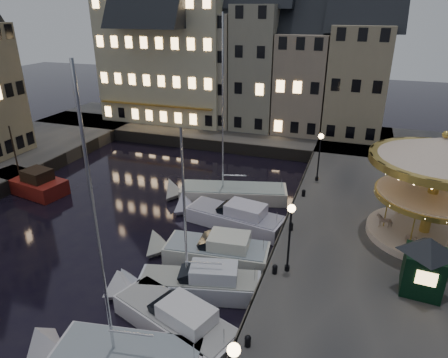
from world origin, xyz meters
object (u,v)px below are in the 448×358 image
at_px(motorboat_b, 170,317).
at_px(carousel, 438,170).
at_px(streetlamp_c, 320,150).
at_px(red_fishing_boat, 29,183).
at_px(bollard_c, 291,226).
at_px(ticket_kiosk, 427,256).
at_px(motorboat_d, 211,251).
at_px(streetlamp_b, 290,229).
at_px(bollard_b, 275,269).
at_px(bollard_a, 248,340).
at_px(motorboat_a, 117,358).
at_px(motorboat_c, 192,284).
at_px(motorboat_e, 230,217).
at_px(motorboat_f, 226,193).
at_px(bollard_d, 304,193).

xyz_separation_m(motorboat_b, carousel, (12.68, 11.32, 5.36)).
relative_size(streetlamp_c, red_fishing_boat, 0.53).
bearing_deg(bollard_c, ticket_kiosk, -27.71).
bearing_deg(bollard_c, motorboat_d, -145.04).
relative_size(streetlamp_b, bollard_b, 7.32).
xyz_separation_m(bollard_b, ticket_kiosk, (7.50, 1.06, 1.86)).
bearing_deg(streetlamp_b, bollard_c, 97.59).
distance_m(bollard_c, motorboat_d, 5.62).
xyz_separation_m(streetlamp_c, motorboat_b, (-5.00, -18.38, -3.38)).
height_order(motorboat_b, carousel, carousel).
bearing_deg(bollard_a, motorboat_b, 165.74).
distance_m(motorboat_d, carousel, 14.81).
xyz_separation_m(motorboat_a, motorboat_b, (1.14, 3.02, 0.10)).
height_order(streetlamp_b, streetlamp_c, same).
bearing_deg(streetlamp_c, motorboat_d, -112.89).
relative_size(motorboat_a, carousel, 1.59).
bearing_deg(motorboat_c, motorboat_e, 93.22).
xyz_separation_m(motorboat_b, motorboat_f, (-2.03, 14.91, -0.11)).
relative_size(streetlamp_c, motorboat_a, 0.32).
height_order(streetlamp_c, motorboat_f, motorboat_f).
xyz_separation_m(motorboat_a, motorboat_d, (1.00, 9.22, 0.10)).
distance_m(motorboat_a, motorboat_e, 13.96).
relative_size(streetlamp_c, motorboat_f, 0.31).
xyz_separation_m(streetlamp_b, motorboat_b, (-5.00, -4.88, -3.38)).
bearing_deg(bollard_a, ticket_kiosk, 41.15).
bearing_deg(streetlamp_b, streetlamp_c, 90.00).
distance_m(streetlamp_c, bollard_b, 14.22).
xyz_separation_m(streetlamp_b, motorboat_c, (-4.93, -2.14, -3.34)).
xyz_separation_m(bollard_a, motorboat_e, (-4.79, 12.04, -0.96)).
distance_m(streetlamp_b, motorboat_f, 12.74).
distance_m(motorboat_a, ticket_kiosk, 15.82).
bearing_deg(motorboat_e, streetlamp_c, 54.15).
xyz_separation_m(streetlamp_c, carousel, (7.68, -7.06, 1.98)).
distance_m(motorboat_b, red_fishing_boat, 21.88).
bearing_deg(motorboat_d, bollard_b, -21.89).
bearing_deg(bollard_b, streetlamp_c, 87.55).
distance_m(bollard_c, motorboat_b, 10.41).
distance_m(motorboat_f, ticket_kiosk, 17.10).
xyz_separation_m(bollard_b, carousel, (8.28, 6.94, 4.40)).
distance_m(bollard_c, ticket_kiosk, 8.68).
relative_size(bollard_d, motorboat_e, 0.07).
bearing_deg(bollard_c, carousel, 13.19).
xyz_separation_m(red_fishing_boat, ticket_kiosk, (30.93, -5.36, 2.76)).
relative_size(motorboat_f, ticket_kiosk, 3.64).
height_order(streetlamp_b, motorboat_b, streetlamp_b).
bearing_deg(bollard_a, motorboat_c, 138.25).
height_order(bollard_a, carousel, carousel).
bearing_deg(motorboat_c, red_fishing_boat, 157.12).
height_order(streetlamp_c, bollard_a, streetlamp_c).
height_order(bollard_c, motorboat_c, motorboat_c).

